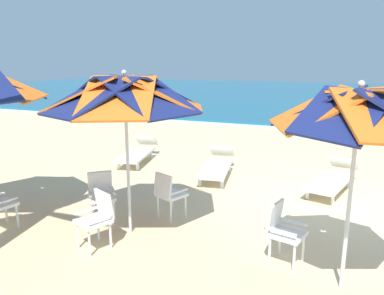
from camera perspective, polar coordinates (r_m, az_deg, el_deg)
ground_plane at (r=7.70m, az=20.68°, el=-8.93°), size 80.00×80.00×0.00m
sea at (r=34.35m, az=22.28°, el=7.53°), size 80.00×36.00×0.10m
surf_foam at (r=16.18m, az=21.77°, el=2.26°), size 80.00×0.70×0.01m
beach_umbrella_0 at (r=4.59m, az=24.15°, el=4.95°), size 2.00×2.00×2.57m
plastic_chair_0 at (r=5.45m, az=13.78°, el=-12.03°), size 0.56×0.53×0.87m
beach_umbrella_1 at (r=5.83m, az=-10.23°, el=7.95°), size 2.55×2.55×2.65m
plastic_chair_1 at (r=5.87m, az=-14.35°, el=-10.17°), size 0.58×0.60×0.87m
plastic_chair_2 at (r=6.67m, az=-3.60°, el=-6.90°), size 0.58×0.60×0.87m
plastic_chair_3 at (r=6.83m, az=-13.73°, el=-6.79°), size 0.63×0.63×0.87m
sun_lounger_1 at (r=8.73m, az=20.74°, el=-4.41°), size 1.11×2.23×0.62m
sun_lounger_2 at (r=9.18m, az=3.82°, el=-2.71°), size 0.97×2.22×0.62m
sun_lounger_3 at (r=10.60m, az=-8.29°, el=-0.68°), size 1.07×2.23×0.62m
beachgoer_seated at (r=14.23m, az=25.17°, el=1.76°), size 0.30×0.93×0.92m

